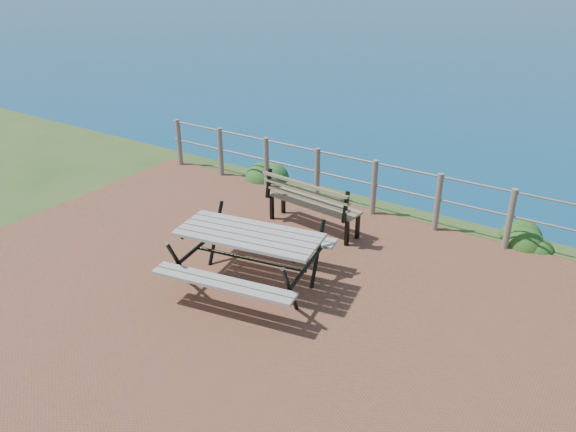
% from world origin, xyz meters
% --- Properties ---
extents(ground, '(10.00, 7.00, 0.12)m').
position_xyz_m(ground, '(0.00, 0.00, 0.00)').
color(ground, brown).
rests_on(ground, ground).
extents(safety_railing, '(9.40, 0.10, 1.00)m').
position_xyz_m(safety_railing, '(0.00, 3.35, 0.57)').
color(safety_railing, '#6B5B4C').
rests_on(safety_railing, ground).
extents(picnic_table, '(2.06, 1.67, 0.82)m').
position_xyz_m(picnic_table, '(-0.39, 0.26, 0.52)').
color(picnic_table, gray).
rests_on(picnic_table, ground).
extents(park_bench, '(1.71, 0.58, 0.94)m').
position_xyz_m(park_bench, '(-0.58, 2.27, 0.62)').
color(park_bench, brown).
rests_on(park_bench, ground).
extents(shrub_lip_west, '(0.76, 0.76, 0.50)m').
position_xyz_m(shrub_lip_west, '(-2.72, 3.73, 0.00)').
color(shrub_lip_west, '#254A1B').
rests_on(shrub_lip_west, ground).
extents(shrub_lip_east, '(0.79, 0.79, 0.54)m').
position_xyz_m(shrub_lip_east, '(2.63, 3.86, 0.00)').
color(shrub_lip_east, '#1D4916').
rests_on(shrub_lip_east, ground).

